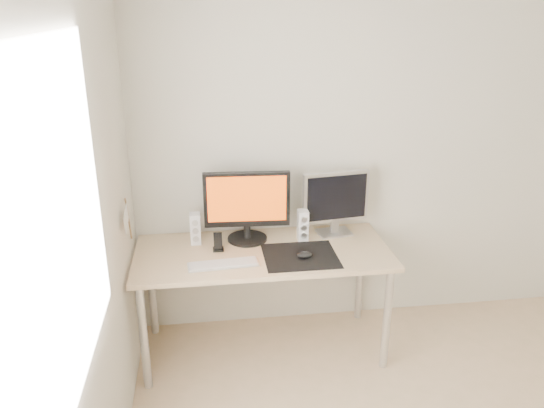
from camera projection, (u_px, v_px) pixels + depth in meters
wall_back at (391, 150)px, 3.61m from camera, size 3.50×0.00×3.50m
wall_left at (67, 302)px, 1.77m from camera, size 0.00×3.50×3.50m
window_pane at (60, 233)px, 1.68m from camera, size 0.00×1.30×1.30m
mousepad at (300, 256)px, 3.26m from camera, size 0.45×0.40×0.00m
mouse at (304, 255)px, 3.23m from camera, size 0.10×0.06×0.04m
desk at (263, 262)px, 3.36m from camera, size 1.60×0.70×0.73m
main_monitor at (247, 204)px, 3.39m from camera, size 0.55×0.27×0.47m
second_monitor at (336, 200)px, 3.49m from camera, size 0.45×0.19×0.43m
speaker_left at (195, 229)px, 3.40m from camera, size 0.07×0.08×0.21m
speaker_right at (303, 225)px, 3.45m from camera, size 0.07×0.08×0.21m
keyboard at (223, 264)px, 3.14m from camera, size 0.43×0.15×0.02m
phone_dock at (218, 245)px, 3.32m from camera, size 0.07×0.06×0.12m
pennant at (127, 219)px, 2.99m from camera, size 0.01×0.23×0.29m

